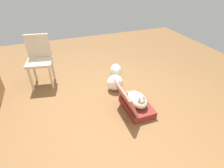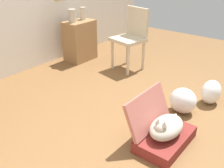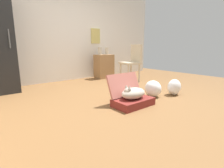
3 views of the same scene
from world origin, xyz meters
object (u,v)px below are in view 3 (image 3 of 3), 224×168
object	(u,v)px
suitcase_base	(133,102)
plastic_bag_clear	(174,87)
side_table	(104,66)
plastic_bag_white	(153,89)
cat	(133,93)
vase_short	(107,51)
vase_tall	(100,51)
chair	(132,61)

from	to	relation	value
suitcase_base	plastic_bag_clear	distance (m)	1.10
side_table	plastic_bag_clear	bearing A→B (deg)	-91.99
suitcase_base	plastic_bag_white	distance (m)	0.69
suitcase_base	cat	distance (m)	0.15
cat	side_table	distance (m)	2.63
plastic_bag_clear	vase_short	distance (m)	2.51
suitcase_base	vase_short	distance (m)	2.80
plastic_bag_white	side_table	xyz separation A→B (m)	(0.51, 2.21, 0.19)
side_table	vase_tall	xyz separation A→B (m)	(-0.13, 0.02, 0.45)
plastic_bag_clear	chair	size ratio (longest dim) A/B	0.31
cat	vase_tall	xyz separation A→B (m)	(1.05, 2.36, 0.59)
vase_tall	vase_short	size ratio (longest dim) A/B	1.03
plastic_bag_white	plastic_bag_clear	size ratio (longest dim) A/B	1.04
plastic_bag_clear	vase_tall	size ratio (longest dim) A/B	1.43
suitcase_base	plastic_bag_clear	size ratio (longest dim) A/B	2.07
plastic_bag_clear	side_table	xyz separation A→B (m)	(0.08, 2.39, 0.19)
vase_tall	vase_short	distance (m)	0.26
plastic_bag_clear	vase_tall	bearing A→B (deg)	91.17
cat	chair	bearing A→B (deg)	44.73
plastic_bag_clear	vase_short	world-z (taller)	vase_short
plastic_bag_white	vase_short	distance (m)	2.41
vase_tall	plastic_bag_clear	bearing A→B (deg)	-88.83
suitcase_base	plastic_bag_white	size ratio (longest dim) A/B	2.00
vase_tall	chair	world-z (taller)	chair
cat	vase_short	bearing A→B (deg)	60.91
suitcase_base	side_table	world-z (taller)	side_table
suitcase_base	cat	size ratio (longest dim) A/B	1.23
cat	plastic_bag_white	bearing A→B (deg)	10.92
suitcase_base	vase_short	world-z (taller)	vase_short
cat	plastic_bag_clear	distance (m)	1.10
cat	vase_short	xyz separation A→B (m)	(1.32, 2.36, 0.59)
cat	chair	distance (m)	2.03
plastic_bag_white	cat	bearing A→B (deg)	-169.08
chair	cat	bearing A→B (deg)	-35.04
vase_short	plastic_bag_white	bearing A→B (deg)	-105.93
plastic_bag_clear	side_table	size ratio (longest dim) A/B	0.44
vase_tall	chair	distance (m)	1.05
plastic_bag_white	plastic_bag_clear	bearing A→B (deg)	-23.62
cat	plastic_bag_white	size ratio (longest dim) A/B	1.63
plastic_bag_white	vase_short	size ratio (longest dim) A/B	1.53
cat	plastic_bag_clear	xyz separation A→B (m)	(1.10, -0.05, -0.06)
suitcase_base	chair	xyz separation A→B (m)	(1.41, 1.41, 0.49)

